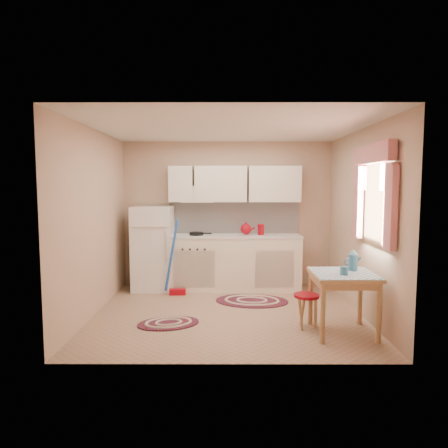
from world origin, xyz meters
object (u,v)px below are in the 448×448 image
at_px(stool, 306,311).
at_px(base_cabinets, 232,263).
at_px(fridge, 153,248).
at_px(table, 343,304).

bearing_deg(stool, base_cabinets, 114.72).
relative_size(fridge, base_cabinets, 0.62).
height_order(fridge, stool, fridge).
height_order(fridge, table, fridge).
xyz_separation_m(fridge, base_cabinets, (1.33, 0.05, -0.26)).
bearing_deg(base_cabinets, table, -58.72).
relative_size(table, stool, 1.71).
bearing_deg(stool, fridge, 140.09).
distance_m(base_cabinets, table, 2.43).
bearing_deg(table, stool, 154.96).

